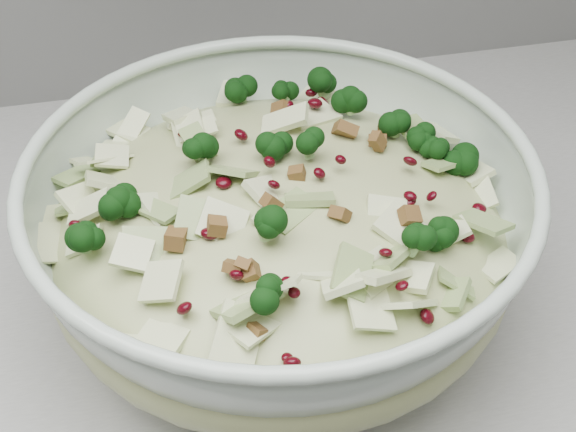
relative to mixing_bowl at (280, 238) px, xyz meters
name	(u,v)px	position (x,y,z in m)	size (l,w,h in m)	color
counter	(540,429)	(0.39, 0.10, -0.53)	(3.60, 0.60, 0.90)	#AFAFAB
mixing_bowl	(280,238)	(0.00, 0.00, 0.00)	(0.43, 0.43, 0.15)	#B5C7B6
salad	(280,214)	(0.00, 0.00, 0.03)	(0.42, 0.42, 0.16)	#B6BB80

